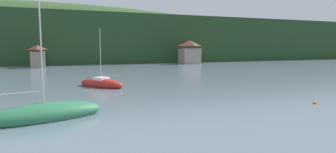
# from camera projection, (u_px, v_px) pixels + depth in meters

# --- Properties ---
(wooded_hillside) EXTENTS (352.00, 61.63, 34.67)m
(wooded_hillside) POSITION_uv_depth(u_px,v_px,m) (49.00, 43.00, 108.80)
(wooded_hillside) COLOR #264223
(wooded_hillside) RESTS_ON ground_plane
(shore_building_west) EXTENTS (3.31, 4.68, 5.47)m
(shore_building_west) POSITION_uv_depth(u_px,v_px,m) (38.00, 57.00, 70.27)
(shore_building_west) COLOR gray
(shore_building_west) RESTS_ON ground_plane
(shore_building_westcentral) EXTENTS (5.77, 4.97, 6.91)m
(shore_building_westcentral) POSITION_uv_depth(u_px,v_px,m) (190.00, 52.00, 85.76)
(shore_building_westcentral) COLOR gray
(shore_building_westcentral) RESTS_ON ground_plane
(sailboat_far_1) EXTENTS (5.84, 6.86, 7.80)m
(sailboat_far_1) POSITION_uv_depth(u_px,v_px,m) (101.00, 84.00, 36.55)
(sailboat_far_1) COLOR red
(sailboat_far_1) RESTS_ON ground_plane
(sailboat_mid_4) EXTENTS (8.57, 4.36, 11.33)m
(sailboat_mid_4) POSITION_uv_depth(u_px,v_px,m) (44.00, 114.00, 20.14)
(sailboat_mid_4) COLOR #2D754C
(sailboat_mid_4) RESTS_ON ground_plane
(mooring_buoy_far) EXTENTS (0.39, 0.39, 0.39)m
(mooring_buoy_far) POSITION_uv_depth(u_px,v_px,m) (315.00, 104.00, 25.85)
(mooring_buoy_far) COLOR orange
(mooring_buoy_far) RESTS_ON ground_plane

